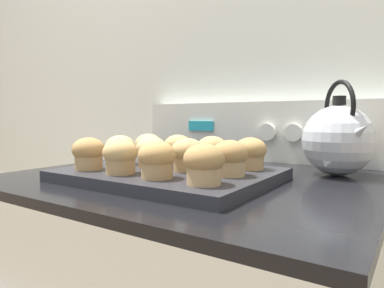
# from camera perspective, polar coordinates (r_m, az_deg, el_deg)

# --- Properties ---
(wall_back) EXTENTS (8.00, 0.05, 2.40)m
(wall_back) POSITION_cam_1_polar(r_m,az_deg,el_deg) (1.09, 11.59, 12.61)
(wall_back) COLOR silver
(wall_back) RESTS_ON ground_plane
(control_panel) EXTENTS (0.75, 0.07, 0.17)m
(control_panel) POSITION_cam_1_polar(r_m,az_deg,el_deg) (1.03, 10.46, 2.12)
(control_panel) COLOR silver
(control_panel) RESTS_ON stove_range
(muffin_pan) EXTENTS (0.41, 0.31, 0.02)m
(muffin_pan) POSITION_cam_1_polar(r_m,az_deg,el_deg) (0.70, -3.75, -5.12)
(muffin_pan) COLOR #28282D
(muffin_pan) RESTS_ON stove_range
(muffin_r0_c0) EXTENTS (0.07, 0.07, 0.06)m
(muffin_r0_c0) POSITION_cam_1_polar(r_m,az_deg,el_deg) (0.72, -16.86, -1.49)
(muffin_r0_c0) COLOR tan
(muffin_r0_c0) RESTS_ON muffin_pan
(muffin_r0_c1) EXTENTS (0.07, 0.07, 0.06)m
(muffin_r0_c1) POSITION_cam_1_polar(r_m,az_deg,el_deg) (0.65, -11.84, -2.02)
(muffin_r0_c1) COLOR tan
(muffin_r0_c1) RESTS_ON muffin_pan
(muffin_r0_c2) EXTENTS (0.07, 0.07, 0.06)m
(muffin_r0_c2) POSITION_cam_1_polar(r_m,az_deg,el_deg) (0.59, -5.87, -2.57)
(muffin_r0_c2) COLOR tan
(muffin_r0_c2) RESTS_ON muffin_pan
(muffin_r0_c3) EXTENTS (0.07, 0.07, 0.06)m
(muffin_r0_c3) POSITION_cam_1_polar(r_m,az_deg,el_deg) (0.54, 2.02, -3.31)
(muffin_r0_c3) COLOR tan
(muffin_r0_c3) RESTS_ON muffin_pan
(muffin_r1_c0) EXTENTS (0.07, 0.07, 0.06)m
(muffin_r1_c0) POSITION_cam_1_polar(r_m,az_deg,el_deg) (0.79, -11.88, -0.91)
(muffin_r1_c0) COLOR olive
(muffin_r1_c0) RESTS_ON muffin_pan
(muffin_r1_c1) EXTENTS (0.07, 0.07, 0.06)m
(muffin_r1_c1) POSITION_cam_1_polar(r_m,az_deg,el_deg) (0.72, -6.76, -1.33)
(muffin_r1_c1) COLOR olive
(muffin_r1_c1) RESTS_ON muffin_pan
(muffin_r1_c2) EXTENTS (0.07, 0.07, 0.06)m
(muffin_r1_c2) POSITION_cam_1_polar(r_m,az_deg,el_deg) (0.67, -0.74, -1.76)
(muffin_r1_c2) COLOR tan
(muffin_r1_c2) RESTS_ON muffin_pan
(muffin_r1_c3) EXTENTS (0.07, 0.07, 0.06)m
(muffin_r1_c3) POSITION_cam_1_polar(r_m,az_deg,el_deg) (0.62, 6.33, -2.28)
(muffin_r1_c3) COLOR tan
(muffin_r1_c3) RESTS_ON muffin_pan
(muffin_r2_c0) EXTENTS (0.07, 0.07, 0.06)m
(muffin_r2_c0) POSITION_cam_1_polar(r_m,az_deg,el_deg) (0.85, -7.27, -0.44)
(muffin_r2_c0) COLOR #A37A4C
(muffin_r2_c0) RESTS_ON muffin_pan
(muffin_r2_c1) EXTENTS (0.07, 0.07, 0.06)m
(muffin_r2_c1) POSITION_cam_1_polar(r_m,az_deg,el_deg) (0.80, -2.35, -0.75)
(muffin_r2_c1) COLOR #A37A4C
(muffin_r2_c1) RESTS_ON muffin_pan
(muffin_r2_c2) EXTENTS (0.07, 0.07, 0.06)m
(muffin_r2_c2) POSITION_cam_1_polar(r_m,az_deg,el_deg) (0.74, 3.34, -1.14)
(muffin_r2_c2) COLOR tan
(muffin_r2_c2) RESTS_ON muffin_pan
(muffin_r2_c3) EXTENTS (0.07, 0.07, 0.06)m
(muffin_r2_c3) POSITION_cam_1_polar(r_m,az_deg,el_deg) (0.70, 9.70, -1.52)
(muffin_r2_c3) COLOR tan
(muffin_r2_c3) RESTS_ON muffin_pan
(tea_kettle) EXTENTS (0.16, 0.17, 0.21)m
(tea_kettle) POSITION_cam_1_polar(r_m,az_deg,el_deg) (0.81, 23.21, 0.78)
(tea_kettle) COLOR silver
(tea_kettle) RESTS_ON stove_range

